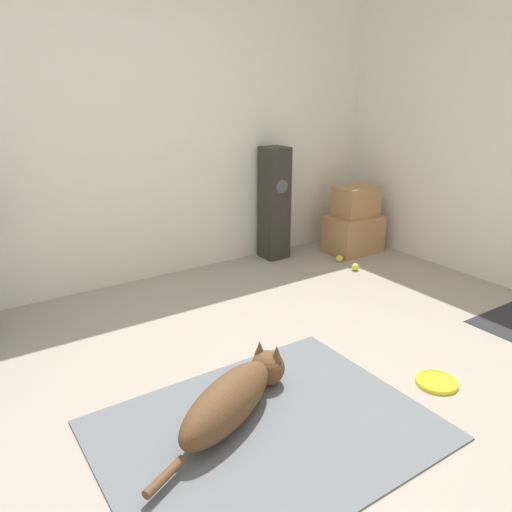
# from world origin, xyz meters

# --- Properties ---
(ground_plane) EXTENTS (12.00, 12.00, 0.00)m
(ground_plane) POSITION_xyz_m (0.00, 0.00, 0.00)
(ground_plane) COLOR #9E9384
(wall_back) EXTENTS (8.00, 0.06, 2.55)m
(wall_back) POSITION_xyz_m (0.00, 2.10, 1.27)
(wall_back) COLOR silver
(wall_back) RESTS_ON ground_plane
(area_rug) EXTENTS (1.56, 1.20, 0.01)m
(area_rug) POSITION_xyz_m (-0.09, -0.13, 0.01)
(area_rug) COLOR slate
(area_rug) RESTS_ON ground_plane
(dog) EXTENTS (0.99, 0.55, 0.26)m
(dog) POSITION_xyz_m (-0.17, 0.03, 0.14)
(dog) COLOR brown
(dog) RESTS_ON area_rug
(frisbee) EXTENTS (0.23, 0.23, 0.03)m
(frisbee) POSITION_xyz_m (0.93, -0.33, 0.01)
(frisbee) COLOR yellow
(frisbee) RESTS_ON ground_plane
(cardboard_box_lower) EXTENTS (0.51, 0.38, 0.36)m
(cardboard_box_lower) POSITION_xyz_m (2.16, 1.61, 0.18)
(cardboard_box_lower) COLOR #A87A4C
(cardboard_box_lower) RESTS_ON ground_plane
(cardboard_box_upper) EXTENTS (0.40, 0.29, 0.29)m
(cardboard_box_upper) POSITION_xyz_m (2.18, 1.61, 0.51)
(cardboard_box_upper) COLOR #A87A4C
(cardboard_box_upper) RESTS_ON cardboard_box_lower
(floor_speaker) EXTENTS (0.23, 0.23, 1.05)m
(floor_speaker) POSITION_xyz_m (1.43, 1.92, 0.52)
(floor_speaker) COLOR #2D2823
(floor_speaker) RESTS_ON ground_plane
(tennis_ball_by_boxes) EXTENTS (0.07, 0.07, 0.07)m
(tennis_ball_by_boxes) POSITION_xyz_m (1.82, 1.21, 0.03)
(tennis_ball_by_boxes) COLOR #C6E033
(tennis_ball_by_boxes) RESTS_ON ground_plane
(tennis_ball_near_speaker) EXTENTS (0.07, 0.07, 0.07)m
(tennis_ball_near_speaker) POSITION_xyz_m (1.85, 1.45, 0.03)
(tennis_ball_near_speaker) COLOR #C6E033
(tennis_ball_near_speaker) RESTS_ON ground_plane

